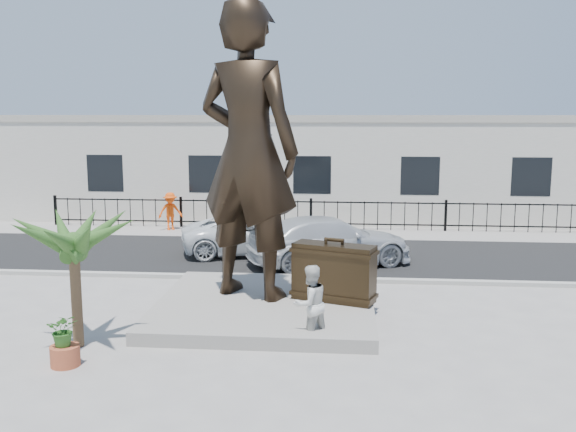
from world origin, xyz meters
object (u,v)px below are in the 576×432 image
object	(u,v)px
statue	(248,152)
car_white	(252,234)
tourist	(310,304)
suitcase	(334,272)

from	to	relation	value
statue	car_white	world-z (taller)	statue
tourist	car_white	world-z (taller)	tourist
suitcase	car_white	bearing A→B (deg)	134.38
statue	car_white	distance (m)	6.90
car_white	statue	bearing A→B (deg)	172.00
statue	car_white	size ratio (longest dim) A/B	1.49
suitcase	tourist	distance (m)	2.12
statue	tourist	xyz separation A→B (m)	(1.65, -2.37, -3.05)
tourist	suitcase	bearing A→B (deg)	-140.19
tourist	car_white	bearing A→B (deg)	-111.44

